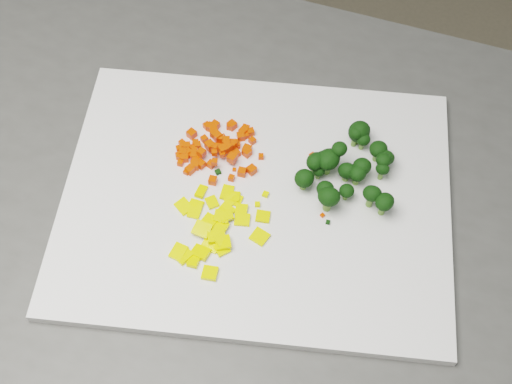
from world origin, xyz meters
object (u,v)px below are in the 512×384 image
at_px(cutting_board, 256,199).
at_px(broccoli_pile, 350,166).
at_px(counter_block, 266,335).
at_px(pepper_pile, 220,228).
at_px(carrot_pile, 219,147).

relative_size(cutting_board, broccoli_pile, 3.75).
relative_size(counter_block, pepper_pile, 8.15).
xyz_separation_m(counter_block, carrot_pile, (-0.08, 0.02, 0.48)).
xyz_separation_m(carrot_pile, pepper_pile, (0.05, -0.09, -0.01)).
height_order(counter_block, cutting_board, cutting_board).
bearing_deg(broccoli_pile, pepper_pile, -129.53).
xyz_separation_m(counter_block, pepper_pile, (-0.03, -0.07, 0.47)).
relative_size(cutting_board, carrot_pile, 4.50).
height_order(cutting_board, broccoli_pile, broccoli_pile).
height_order(counter_block, pepper_pile, pepper_pile).
xyz_separation_m(cutting_board, pepper_pile, (-0.02, -0.06, 0.01)).
relative_size(carrot_pile, broccoli_pile, 0.83).
xyz_separation_m(counter_block, broccoli_pile, (0.07, 0.06, 0.49)).
distance_m(cutting_board, pepper_pile, 0.06).
xyz_separation_m(cutting_board, broccoli_pile, (0.09, 0.07, 0.03)).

